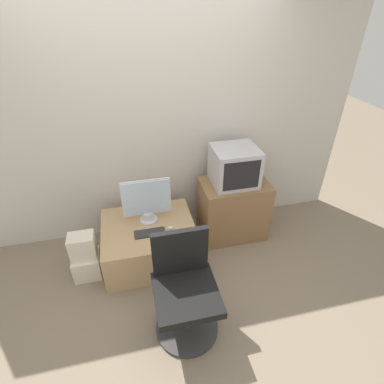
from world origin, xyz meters
TOP-DOWN VIEW (x-y plane):
  - ground_plane at (0.00, 0.00)m, footprint 12.00×12.00m
  - wall_back at (0.00, 1.32)m, footprint 4.40×0.05m
  - desk at (-0.16, 0.77)m, footprint 0.93×0.80m
  - side_stand at (0.81, 0.95)m, footprint 0.73×0.48m
  - main_monitor at (-0.15, 0.86)m, footprint 0.49×0.18m
  - keyboard at (-0.16, 0.65)m, footprint 0.30×0.12m
  - mouse at (0.05, 0.68)m, footprint 0.07×0.04m
  - crt_tv at (0.79, 0.97)m, footprint 0.46×0.42m
  - office_chair at (0.03, -0.08)m, footprint 0.53×0.53m
  - cardboard_box_lower at (-0.80, 0.68)m, footprint 0.26×0.26m
  - cardboard_box_upper at (-0.80, 0.68)m, footprint 0.24×0.18m

SIDE VIEW (x-z plane):
  - ground_plane at x=0.00m, z-range 0.00..0.00m
  - cardboard_box_lower at x=-0.80m, z-range 0.00..0.24m
  - desk at x=-0.16m, z-range 0.00..0.43m
  - side_stand at x=0.81m, z-range 0.00..0.69m
  - cardboard_box_upper at x=-0.80m, z-range 0.24..0.50m
  - office_chair at x=0.03m, z-range -0.05..0.85m
  - keyboard at x=-0.16m, z-range 0.43..0.44m
  - mouse at x=0.05m, z-range 0.43..0.45m
  - main_monitor at x=-0.15m, z-range 0.43..0.91m
  - crt_tv at x=0.79m, z-range 0.69..1.08m
  - wall_back at x=0.00m, z-range 0.00..2.60m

